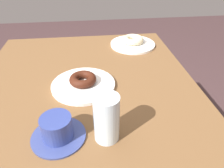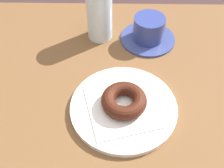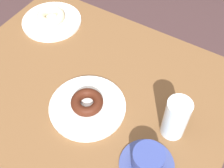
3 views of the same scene
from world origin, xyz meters
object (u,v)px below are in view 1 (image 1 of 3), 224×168
object	(u,v)px
plate_chocolate_ring	(83,85)
coffee_cup	(57,129)
plate_sugar_ring	(133,44)
water_glass	(107,118)
donut_chocolate_ring	(83,79)
donut_sugar_ring	(133,40)

from	to	relation	value
plate_chocolate_ring	coffee_cup	size ratio (longest dim) A/B	1.57
plate_sugar_ring	coffee_cup	distance (m)	0.67
plate_chocolate_ring	plate_sugar_ring	world-z (taller)	plate_chocolate_ring
water_glass	coffee_cup	size ratio (longest dim) A/B	0.92
donut_chocolate_ring	coffee_cup	xyz separation A→B (m)	(0.24, -0.07, 0.00)
donut_sugar_ring	water_glass	xyz separation A→B (m)	(0.60, -0.19, 0.04)
donut_chocolate_ring	plate_sugar_ring	world-z (taller)	donut_chocolate_ring
plate_chocolate_ring	donut_chocolate_ring	distance (m)	0.02
donut_chocolate_ring	plate_sugar_ring	xyz separation A→B (m)	(-0.35, 0.26, -0.03)
donut_sugar_ring	water_glass	bearing A→B (deg)	-17.97
water_glass	coffee_cup	distance (m)	0.14
plate_chocolate_ring	water_glass	bearing A→B (deg)	13.92
plate_chocolate_ring	donut_sugar_ring	xyz separation A→B (m)	(-0.35, 0.26, 0.02)
plate_sugar_ring	donut_sugar_ring	bearing A→B (deg)	0.00
plate_chocolate_ring	plate_sugar_ring	xyz separation A→B (m)	(-0.35, 0.26, -0.00)
plate_chocolate_ring	donut_sugar_ring	size ratio (longest dim) A/B	2.18
donut_sugar_ring	coffee_cup	size ratio (longest dim) A/B	0.72
plate_sugar_ring	coffee_cup	bearing A→B (deg)	-29.18
donut_sugar_ring	coffee_cup	bearing A→B (deg)	-29.18
donut_sugar_ring	coffee_cup	distance (m)	0.67
donut_chocolate_ring	water_glass	world-z (taller)	water_glass
donut_sugar_ring	water_glass	size ratio (longest dim) A/B	0.78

